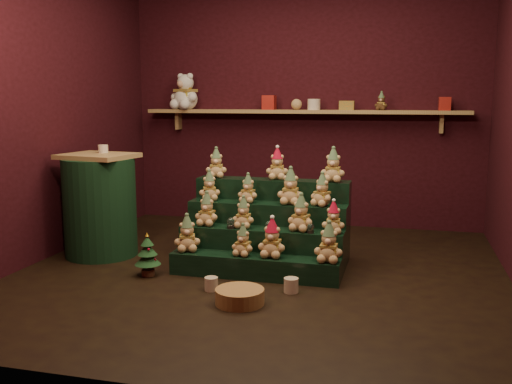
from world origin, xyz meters
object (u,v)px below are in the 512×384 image
(snow_globe_c, at_px, (311,228))
(mini_christmas_tree, at_px, (148,255))
(snow_globe_a, at_px, (231,223))
(side_table, at_px, (100,206))
(snow_globe_b, at_px, (269,226))
(brown_bear, at_px, (381,101))
(riser_tier_front, at_px, (254,267))
(mug_left, at_px, (211,284))
(wicker_basket, at_px, (240,296))
(mug_right, at_px, (291,285))
(white_bear, at_px, (185,87))

(snow_globe_c, height_order, mini_christmas_tree, snow_globe_c)
(snow_globe_a, relative_size, side_table, 0.10)
(snow_globe_b, height_order, brown_bear, brown_bear)
(riser_tier_front, height_order, mini_christmas_tree, mini_christmas_tree)
(mini_christmas_tree, height_order, mug_left, mini_christmas_tree)
(snow_globe_a, distance_m, snow_globe_c, 0.68)
(wicker_basket, relative_size, brown_bear, 1.82)
(snow_globe_a, relative_size, wicker_basket, 0.26)
(wicker_basket, bearing_deg, snow_globe_b, 87.96)
(brown_bear, bearing_deg, side_table, -137.75)
(snow_globe_c, bearing_deg, mug_right, -99.25)
(mug_left, bearing_deg, white_bear, 115.19)
(snow_globe_a, xyz_separation_m, mug_right, (0.61, -0.44, -0.35))
(riser_tier_front, bearing_deg, snow_globe_a, 147.05)
(snow_globe_a, xyz_separation_m, mini_christmas_tree, (-0.61, -0.33, -0.23))
(snow_globe_c, relative_size, wicker_basket, 0.23)
(wicker_basket, height_order, brown_bear, brown_bear)
(snow_globe_a, xyz_separation_m, wicker_basket, (0.30, -0.77, -0.35))
(snow_globe_a, distance_m, snow_globe_b, 0.33)
(mug_right, height_order, wicker_basket, mug_right)
(snow_globe_a, height_order, mug_left, snow_globe_a)
(snow_globe_a, height_order, white_bear, white_bear)
(snow_globe_c, bearing_deg, brown_bear, 75.97)
(snow_globe_b, relative_size, snow_globe_c, 1.00)
(snow_globe_c, xyz_separation_m, mug_right, (-0.07, -0.44, -0.35))
(white_bear, bearing_deg, side_table, -76.48)
(snow_globe_c, bearing_deg, side_table, 175.81)
(riser_tier_front, bearing_deg, white_bear, 124.32)
(snow_globe_a, distance_m, brown_bear, 2.37)
(mug_right, bearing_deg, white_bear, 127.14)
(snow_globe_b, xyz_separation_m, side_table, (-1.64, 0.15, 0.07))
(side_table, distance_m, white_bear, 2.02)
(snow_globe_c, xyz_separation_m, white_bear, (-1.78, 1.82, 1.18))
(white_bear, bearing_deg, mug_right, -32.32)
(mug_right, xyz_separation_m, white_bear, (-1.71, 2.26, 1.52))
(mini_christmas_tree, xyz_separation_m, mug_left, (0.62, -0.22, -0.13))
(white_bear, bearing_deg, mug_left, -44.27)
(snow_globe_c, distance_m, side_table, 1.99)
(mini_christmas_tree, bearing_deg, mug_right, -5.00)
(wicker_basket, height_order, white_bear, white_bear)
(snow_globe_a, relative_size, mug_left, 0.90)
(mini_christmas_tree, bearing_deg, brown_bear, 50.91)
(snow_globe_c, xyz_separation_m, brown_bear, (0.45, 1.82, 1.02))
(snow_globe_c, xyz_separation_m, mug_left, (-0.67, -0.55, -0.35))
(snow_globe_a, bearing_deg, mini_christmas_tree, -151.44)
(snow_globe_c, relative_size, side_table, 0.08)
(side_table, bearing_deg, snow_globe_a, 2.57)
(mug_left, distance_m, mug_right, 0.61)
(riser_tier_front, xyz_separation_m, snow_globe_c, (0.43, 0.16, 0.31))
(snow_globe_b, distance_m, white_bear, 2.59)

